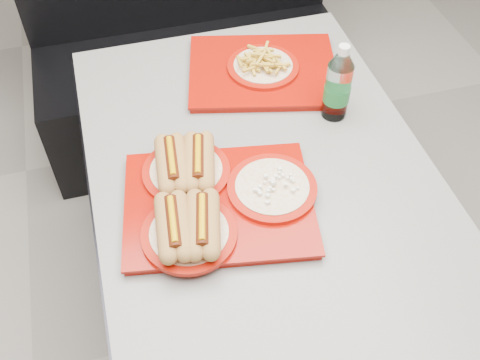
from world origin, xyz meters
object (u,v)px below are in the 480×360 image
object	(u,v)px
tray_near	(210,198)
water_bottle	(338,86)
tray_far	(263,68)
diner_table	(266,221)
booth_bench	(190,50)

from	to	relation	value
tray_near	water_bottle	world-z (taller)	water_bottle
tray_near	tray_far	world-z (taller)	tray_near
diner_table	booth_bench	bearing A→B (deg)	90.00
tray_near	tray_far	distance (m)	0.55
tray_near	tray_far	size ratio (longest dim) A/B	0.99
water_bottle	tray_far	bearing A→B (deg)	122.69
diner_table	tray_near	distance (m)	0.26
tray_far	booth_bench	bearing A→B (deg)	99.94
water_bottle	diner_table	bearing A→B (deg)	-142.47
tray_far	water_bottle	size ratio (longest dim) A/B	2.21
booth_bench	tray_near	xyz separation A→B (m)	(-0.16, -1.13, 0.39)
tray_near	tray_far	xyz separation A→B (m)	(0.28, 0.47, -0.01)
diner_table	booth_bench	size ratio (longest dim) A/B	1.05
diner_table	tray_far	xyz separation A→B (m)	(0.12, 0.43, 0.19)
booth_bench	water_bottle	xyz separation A→B (m)	(0.26, -0.89, 0.45)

